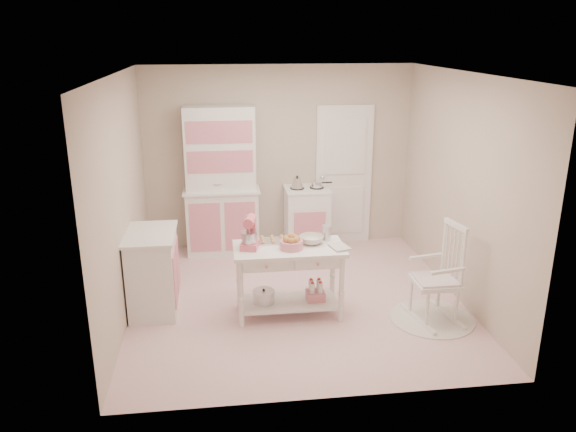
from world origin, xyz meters
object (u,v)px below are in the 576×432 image
object	(u,v)px
base_cabinet	(153,271)
work_table	(289,281)
stove	(307,219)
rocking_chair	(436,273)
hutch	(221,181)
stand_mixer	(250,233)
bread_basket	(291,245)

from	to	relation	value
base_cabinet	work_table	bearing A→B (deg)	-11.58
stove	rocking_chair	size ratio (longest dim) A/B	0.84
hutch	work_table	xyz separation A→B (m)	(0.70, -1.99, -0.64)
base_cabinet	rocking_chair	size ratio (longest dim) A/B	0.84
hutch	stove	world-z (taller)	hutch
base_cabinet	hutch	bearing A→B (deg)	64.66
rocking_chair	stove	bearing A→B (deg)	103.59
stove	rocking_chair	xyz separation A→B (m)	(1.05, -2.26, 0.09)
stove	base_cabinet	xyz separation A→B (m)	(-2.00, -1.63, 0.00)
work_table	stand_mixer	xyz separation A→B (m)	(-0.42, 0.02, 0.57)
hutch	base_cabinet	size ratio (longest dim) A/B	2.26
rocking_chair	stand_mixer	xyz separation A→B (m)	(-1.97, 0.34, 0.42)
base_cabinet	bread_basket	world-z (taller)	base_cabinet
base_cabinet	stove	bearing A→B (deg)	39.27
rocking_chair	work_table	size ratio (longest dim) A/B	0.92
rocking_chair	bread_basket	distance (m)	1.58
rocking_chair	stand_mixer	world-z (taller)	stand_mixer
base_cabinet	rocking_chair	world-z (taller)	rocking_chair
base_cabinet	stand_mixer	distance (m)	1.22
stove	rocking_chair	distance (m)	2.49
work_table	stand_mixer	world-z (taller)	stand_mixer
rocking_chair	stand_mixer	size ratio (longest dim) A/B	3.24
stove	base_cabinet	size ratio (longest dim) A/B	1.00
stove	bread_basket	size ratio (longest dim) A/B	3.68
work_table	stove	bearing A→B (deg)	75.48
stand_mixer	bread_basket	bearing A→B (deg)	4.32
rocking_chair	hutch	bearing A→B (deg)	122.94
rocking_chair	bread_basket	xyz separation A→B (m)	(-1.53, 0.27, 0.30)
work_table	stand_mixer	size ratio (longest dim) A/B	3.53
rocking_chair	bread_basket	bearing A→B (deg)	158.67
hutch	stove	distance (m)	1.33
stove	work_table	world-z (taller)	stove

